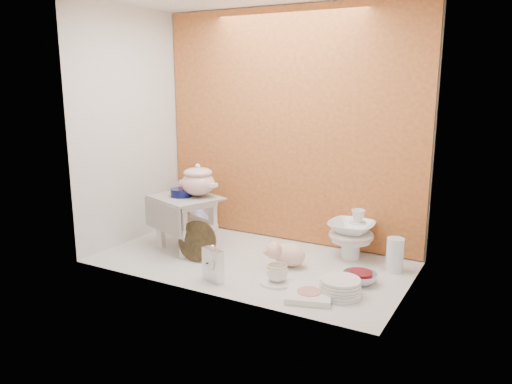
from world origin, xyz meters
TOP-DOWN VIEW (x-y plane):
  - ground at (0.00, 0.00)m, footprint 1.80×1.80m
  - niche_shell at (0.00, 0.18)m, footprint 1.86×1.03m
  - step_stool at (-0.48, 0.01)m, footprint 0.49×0.46m
  - soup_tureen at (-0.41, 0.05)m, footprint 0.31×0.31m
  - cobalt_bowl at (-0.50, 0.00)m, footprint 0.13×0.13m
  - floral_platter at (-0.69, 0.34)m, footprint 0.37×0.05m
  - blue_white_vase at (-0.63, 0.35)m, footprint 0.29×0.29m
  - lacquer_tray at (-0.29, -0.14)m, footprint 0.25×0.10m
  - mantel_clock at (-0.04, -0.35)m, footprint 0.14×0.09m
  - plush_pig at (0.23, 0.04)m, footprint 0.29×0.25m
  - teacup_saucer at (0.28, -0.21)m, footprint 0.21×0.21m
  - gold_rim_teacup at (0.28, -0.21)m, footprint 0.13×0.13m
  - lattice_dish at (0.49, -0.29)m, footprint 0.28×0.28m
  - dinner_plate_stack at (0.62, -0.20)m, footprint 0.26×0.26m
  - crystal_bowl at (0.66, 0.00)m, footprint 0.23×0.23m
  - clear_glass_vase at (0.77, 0.26)m, footprint 0.10×0.10m
  - porcelain_tower at (0.49, 0.34)m, footprint 0.29×0.29m

SIDE VIEW (x-z plane):
  - ground at x=0.00m, z-range 0.00..0.00m
  - teacup_saucer at x=0.28m, z-range 0.00..0.01m
  - lattice_dish at x=0.49m, z-range 0.00..0.03m
  - crystal_bowl at x=0.66m, z-range 0.00..0.06m
  - dinner_plate_stack at x=0.62m, z-range 0.00..0.09m
  - gold_rim_teacup at x=0.28m, z-range 0.01..0.10m
  - plush_pig at x=0.23m, z-range 0.00..0.15m
  - clear_glass_vase at x=0.77m, z-range 0.00..0.19m
  - mantel_clock at x=-0.04m, z-range 0.00..0.20m
  - blue_white_vase at x=-0.63m, z-range 0.00..0.24m
  - lacquer_tray at x=-0.29m, z-range 0.00..0.24m
  - porcelain_tower at x=0.49m, z-range 0.00..0.31m
  - step_stool at x=-0.48m, z-range 0.00..0.34m
  - floral_platter at x=-0.69m, z-range 0.00..0.37m
  - cobalt_bowl at x=-0.50m, z-range 0.34..0.39m
  - soup_tureen at x=-0.41m, z-range 0.34..0.55m
  - niche_shell at x=0.00m, z-range 0.17..1.70m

